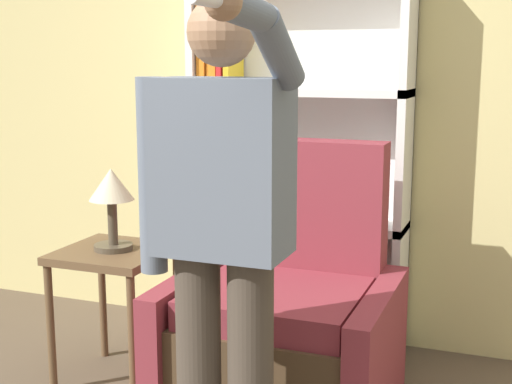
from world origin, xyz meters
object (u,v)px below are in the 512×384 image
(side_table, at_px, (115,272))
(table_lamp, at_px, (112,193))
(person_standing, at_px, (221,229))
(armchair, at_px, (286,324))
(bookcase, at_px, (275,164))

(side_table, distance_m, table_lamp, 0.36)
(side_table, bearing_deg, person_standing, -39.26)
(armchair, distance_m, table_lamp, 0.96)
(person_standing, relative_size, side_table, 2.65)
(armchair, distance_m, side_table, 0.82)
(person_standing, height_order, side_table, person_standing)
(bookcase, bearing_deg, person_standing, -77.15)
(bookcase, distance_m, person_standing, 1.47)
(table_lamp, bearing_deg, side_table, -63.43)
(table_lamp, bearing_deg, armchair, 5.33)
(side_table, xyz_separation_m, table_lamp, (-0.00, 0.00, 0.36))
(person_standing, bearing_deg, table_lamp, 140.74)
(bookcase, relative_size, person_standing, 1.19)
(bookcase, bearing_deg, armchair, -66.55)
(bookcase, bearing_deg, table_lamp, -124.01)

